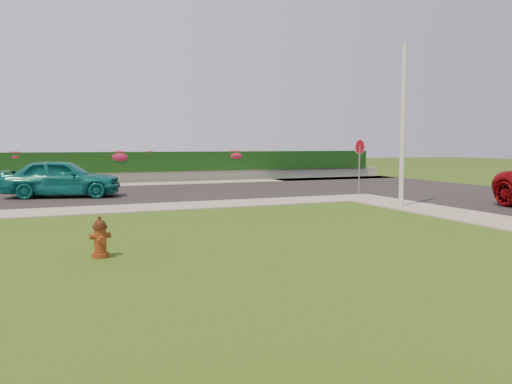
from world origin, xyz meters
name	(u,v)px	position (x,y,z in m)	size (l,w,h in m)	color
ground	(313,265)	(0.00, 0.00, 0.00)	(120.00, 120.00, 0.00)	black
street_far	(30,197)	(-5.00, 14.00, 0.02)	(26.00, 8.00, 0.04)	black
curb_corner	(359,198)	(7.00, 9.00, 0.02)	(2.00, 2.00, 0.04)	gray
sidewalk_beyond	(118,185)	(-1.00, 19.00, 0.02)	(34.00, 2.00, 0.04)	gray
retaining_wall	(115,178)	(-1.00, 20.50, 0.30)	(34.00, 0.40, 0.60)	gray
hedge	(114,162)	(-1.00, 20.60, 1.15)	(32.00, 0.90, 1.10)	black
fire_hydrant	(100,238)	(-3.36, 2.04, 0.36)	(0.39, 0.37, 0.76)	#59200D
sedan_teal	(62,178)	(-3.78, 13.44, 0.79)	(1.77, 4.39, 1.49)	#0D6666
utility_pole	(403,127)	(6.60, 5.99, 2.67)	(0.16, 0.16, 5.35)	silver
stop_sign	(360,154)	(7.59, 9.93, 1.70)	(0.61, 0.20, 2.32)	slate
flower_clump_c	(15,157)	(-5.84, 20.50, 1.47)	(1.14, 0.73, 0.57)	#C0203D
flower_clump_d	(119,157)	(-0.74, 20.50, 1.42)	(1.39, 0.89, 0.70)	#C0203D
flower_clump_e	(150,156)	(0.93, 20.50, 1.49)	(1.05, 0.68, 0.53)	#C0203D
flower_clump_f	(234,156)	(5.93, 20.50, 1.44)	(1.31, 0.85, 0.66)	#C0203D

